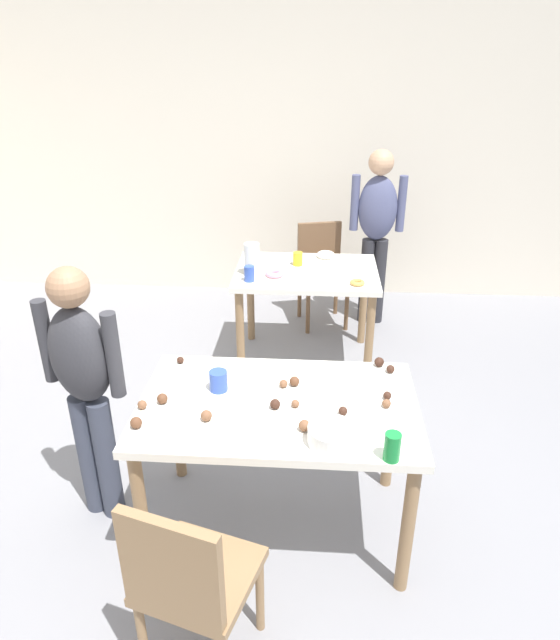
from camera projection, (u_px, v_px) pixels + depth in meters
name	position (u px, v px, depth m)	size (l,w,h in m)	color
ground_plane	(260.00, 524.00, 2.94)	(6.40, 6.40, 0.00)	gray
wall_back	(292.00, 158.00, 5.24)	(6.40, 0.10, 2.60)	beige
dining_table_near	(278.00, 419.00, 2.66)	(1.29, 0.80, 0.75)	silver
dining_table_far	(306.00, 284.00, 4.21)	(1.04, 0.76, 0.75)	silver
chair_near_table	(189.00, 580.00, 2.05)	(0.50, 0.50, 0.87)	olive
chair_far_table	(321.00, 268.00, 4.93)	(0.49, 0.49, 0.87)	brown
person_girl_near	(84.00, 379.00, 2.68)	(0.45, 0.29, 1.38)	#383D4C
person_adult_far	(377.00, 223.00, 4.73)	(0.45, 0.21, 1.50)	#28282D
mixing_bowl	(332.00, 435.00, 2.33)	(0.20, 0.20, 0.08)	white
soda_can	(392.00, 447.00, 2.23)	(0.07, 0.07, 0.12)	#198438
fork_near	(257.00, 429.00, 2.43)	(0.17, 0.02, 0.01)	silver
cup_near_0	(218.00, 381.00, 2.69)	(0.09, 0.09, 0.10)	#3351B2
cake_ball_0	(294.00, 381.00, 2.73)	(0.05, 0.05, 0.05)	brown
cake_ball_1	(136.00, 423.00, 2.43)	(0.05, 0.05, 0.05)	brown
cake_ball_2	(180.00, 360.00, 2.93)	(0.04, 0.04, 0.04)	#3D2319
cake_ball_3	(343.00, 411.00, 2.52)	(0.04, 0.04, 0.04)	#3D2319
cake_ball_4	(390.00, 369.00, 2.85)	(0.04, 0.04, 0.04)	#3D2319
cake_ball_5	(142.00, 405.00, 2.56)	(0.04, 0.04, 0.04)	brown
cake_ball_6	(162.00, 399.00, 2.60)	(0.05, 0.05, 0.05)	brown
cake_ball_7	(206.00, 416.00, 2.48)	(0.05, 0.05, 0.05)	brown
cake_ball_8	(379.00, 362.00, 2.90)	(0.05, 0.05, 0.05)	#3D2319
cake_ball_9	(386.00, 403.00, 2.57)	(0.04, 0.04, 0.04)	brown
cake_ball_10	(275.00, 404.00, 2.56)	(0.05, 0.05, 0.05)	#3D2319
cake_ball_11	(387.00, 395.00, 2.63)	(0.04, 0.04, 0.04)	#3D2319
cake_ball_12	(304.00, 426.00, 2.41)	(0.05, 0.05, 0.05)	brown
cake_ball_13	(295.00, 404.00, 2.57)	(0.04, 0.04, 0.04)	brown
cake_ball_14	(283.00, 384.00, 2.72)	(0.04, 0.04, 0.04)	brown
pitcher_far	(252.00, 259.00, 4.02)	(0.11, 0.11, 0.23)	white
cup_far_0	(249.00, 274.00, 3.94)	(0.07, 0.07, 0.11)	#3351B2
cup_far_1	(298.00, 259.00, 4.23)	(0.07, 0.07, 0.10)	yellow
donut_far_0	(275.00, 273.00, 4.04)	(0.13, 0.13, 0.04)	pink
donut_far_1	(357.00, 283.00, 3.90)	(0.10, 0.10, 0.03)	gold
donut_far_2	(326.00, 255.00, 4.40)	(0.14, 0.14, 0.04)	white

